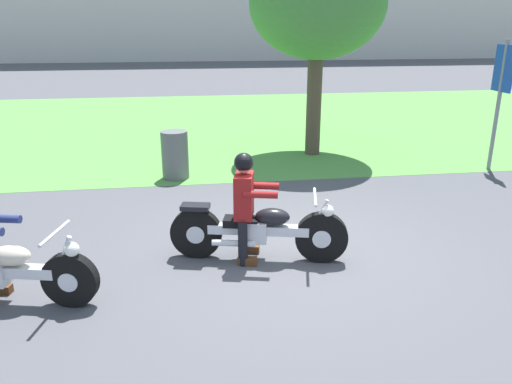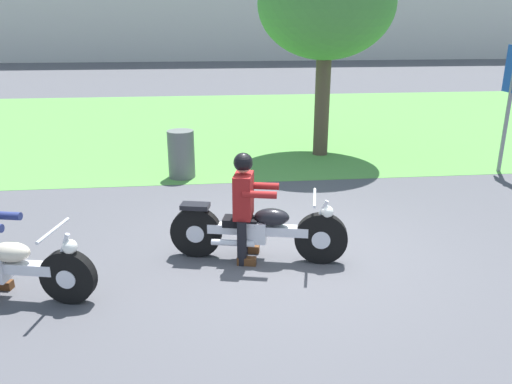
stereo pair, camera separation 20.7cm
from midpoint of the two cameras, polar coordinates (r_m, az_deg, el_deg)
The scene contains 7 objects.
ground at distance 6.79m, azimuth 2.70°, elevation -6.71°, with size 120.00×120.00×0.00m, color #4C4C51.
grass_verge at distance 15.42m, azimuth -3.70°, elevation 7.84°, with size 60.00×12.00×0.01m, color #549342.
motorcycle_lead at distance 6.41m, azimuth -0.61°, elevation -4.38°, with size 2.24×0.81×0.89m.
rider_lead at distance 6.27m, azimuth -2.15°, elevation -0.76°, with size 0.62×0.54×1.41m.
tree_roadside at distance 11.44m, azimuth 6.46°, elevation 20.39°, with size 2.93×2.93×4.46m.
trash_can at distance 9.92m, azimuth -9.78°, elevation 4.18°, with size 0.52×0.52×0.93m, color #595E5B.
sign_banner at distance 11.23m, azimuth 25.60°, elevation 10.87°, with size 0.08×0.60×2.60m.
Camera 1 is at (-1.30, -6.00, 2.92)m, focal length 35.22 mm.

